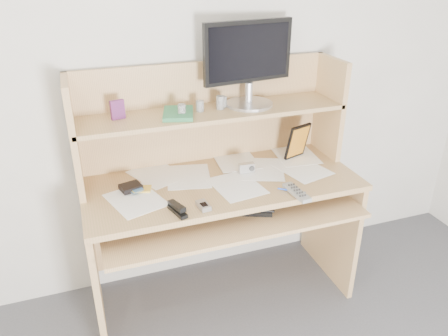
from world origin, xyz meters
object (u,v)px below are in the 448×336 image
object	(u,v)px
keyboard	(225,204)
tv_remote	(297,192)
game_case	(298,141)
desk	(217,183)
monitor	(249,61)

from	to	relation	value
keyboard	tv_remote	xyz separation A→B (m)	(0.31, -0.16, 0.10)
tv_remote	game_case	size ratio (longest dim) A/B	0.91
desk	monitor	xyz separation A→B (m)	(0.21, 0.11, 0.61)
desk	monitor	size ratio (longest dim) A/B	2.84
game_case	desk	bearing A→B (deg)	165.20
game_case	monitor	bearing A→B (deg)	146.20
keyboard	game_case	distance (m)	0.58
game_case	tv_remote	bearing A→B (deg)	-136.24
desk	keyboard	xyz separation A→B (m)	(-0.02, -0.18, -0.03)
tv_remote	game_case	distance (m)	0.43
desk	tv_remote	bearing A→B (deg)	-49.50
keyboard	tv_remote	distance (m)	0.36
desk	keyboard	distance (m)	0.18
desk	monitor	bearing A→B (deg)	27.35
keyboard	game_case	size ratio (longest dim) A/B	2.43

